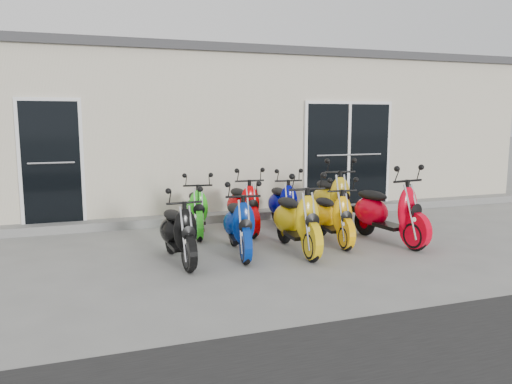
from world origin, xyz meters
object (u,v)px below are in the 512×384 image
scooter_front_black (178,223)px  scooter_back_yellow (332,191)px  scooter_front_blue (239,216)px  scooter_front_orange_b (333,209)px  scooter_back_red (243,199)px  scooter_front_red (388,203)px  scooter_front_orange_a (297,211)px  scooter_back_blue (283,197)px  scooter_back_green (197,203)px

scooter_front_black → scooter_back_yellow: scooter_back_yellow is taller
scooter_front_blue → scooter_back_yellow: size_ratio=0.87×
scooter_front_orange_b → scooter_back_red: scooter_back_red is taller
scooter_front_blue → scooter_front_red: scooter_front_red is taller
scooter_front_black → scooter_front_blue: (0.90, 0.11, 0.01)m
scooter_front_black → scooter_back_yellow: bearing=20.8°
scooter_front_orange_b → scooter_back_red: 1.64m
scooter_front_red → scooter_back_yellow: scooter_back_yellow is taller
scooter_front_orange_a → scooter_front_orange_b: 0.81m
scooter_front_orange_b → scooter_front_red: size_ratio=0.86×
scooter_front_red → scooter_back_blue: size_ratio=1.15×
scooter_front_orange_a → scooter_back_green: scooter_front_orange_a is taller
scooter_back_blue → scooter_back_yellow: scooter_back_yellow is taller
scooter_back_blue → scooter_back_yellow: (0.91, -0.12, 0.08)m
scooter_front_orange_b → scooter_front_black: bearing=-169.5°
scooter_front_orange_a → scooter_back_blue: scooter_front_orange_a is taller
scooter_front_orange_b → scooter_back_yellow: (0.59, 1.16, 0.10)m
scooter_front_blue → scooter_back_red: size_ratio=0.97×
scooter_front_black → scooter_back_red: 2.07m
scooter_back_yellow → scooter_front_red: bearing=-72.0°
scooter_front_orange_b → scooter_front_blue: bearing=-170.1°
scooter_front_orange_b → scooter_back_blue: bearing=108.6°
scooter_front_orange_a → scooter_back_blue: (0.43, 1.57, -0.06)m
scooter_back_blue → scooter_front_black: bearing=-137.7°
scooter_front_blue → scooter_front_orange_a: (0.84, -0.14, 0.05)m
scooter_front_orange_a → scooter_back_green: bearing=127.9°
scooter_back_red → scooter_back_yellow: (1.67, -0.09, 0.06)m
scooter_front_orange_a → scooter_back_green: 1.95m
scooter_front_blue → scooter_back_red: scooter_back_red is taller
scooter_front_orange_b → scooter_back_green: (-1.89, 1.28, 0.00)m
scooter_front_black → scooter_front_red: 3.33m
scooter_front_red → scooter_front_orange_a: bearing=172.4°
scooter_front_red → scooter_front_orange_b: bearing=154.2°
scooter_front_orange_b → scooter_back_yellow: scooter_back_yellow is taller
scooter_front_orange_a → scooter_front_red: 1.59m
scooter_back_red → scooter_back_blue: scooter_back_red is taller
scooter_front_orange_b → scooter_back_blue: size_ratio=0.98×
scooter_back_yellow → scooter_back_red: bearing=-175.0°
scooter_back_red → scooter_back_blue: 0.75m
scooter_front_orange_a → scooter_front_red: size_ratio=0.96×
scooter_front_black → scooter_back_green: size_ratio=1.00×
scooter_front_red → scooter_front_black: bearing=171.2°
scooter_front_blue → scooter_back_green: bearing=109.5°
scooter_back_red → scooter_front_orange_a: bearing=-76.8°
scooter_front_red → scooter_back_yellow: size_ratio=0.99×
scooter_back_green → scooter_back_yellow: size_ratio=0.85×
scooter_front_blue → scooter_front_orange_a: scooter_front_orange_a is taller
scooter_back_green → scooter_back_yellow: 2.49m
scooter_front_blue → scooter_back_green: scooter_front_blue is taller
scooter_front_orange_a → scooter_back_red: size_ratio=1.06×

